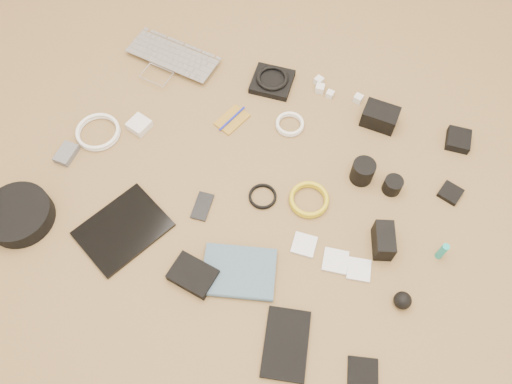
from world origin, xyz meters
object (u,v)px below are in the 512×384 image
at_px(laptop, 166,65).
at_px(tablet, 123,229).
at_px(dslr_camera, 380,117).
at_px(headphone_case, 19,215).
at_px(phone, 202,206).
at_px(paperback, 236,298).

bearing_deg(laptop, tablet, -68.98).
xyz_separation_m(dslr_camera, tablet, (-0.63, -0.78, -0.03)).
distance_m(dslr_camera, headphone_case, 1.31).
bearing_deg(phone, laptop, 121.01).
bearing_deg(dslr_camera, tablet, -130.79).
distance_m(tablet, phone, 0.27).
distance_m(phone, paperback, 0.34).
distance_m(tablet, headphone_case, 0.35).
bearing_deg(headphone_case, tablet, 17.94).
bearing_deg(laptop, phone, -46.51).
relative_size(headphone_case, paperback, 0.97).
height_order(dslr_camera, headphone_case, dslr_camera).
bearing_deg(dslr_camera, headphone_case, -139.10).
bearing_deg(phone, tablet, -146.34).
distance_m(laptop, dslr_camera, 0.86).
height_order(dslr_camera, tablet, dslr_camera).
height_order(dslr_camera, paperback, dslr_camera).
bearing_deg(laptop, paperback, -44.85).
xyz_separation_m(tablet, phone, (0.20, 0.19, -0.00)).
bearing_deg(paperback, headphone_case, 74.68).
xyz_separation_m(tablet, paperback, (0.44, -0.06, 0.01)).
relative_size(dslr_camera, paperback, 0.55).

